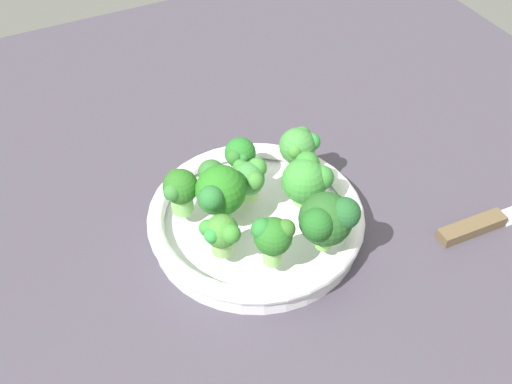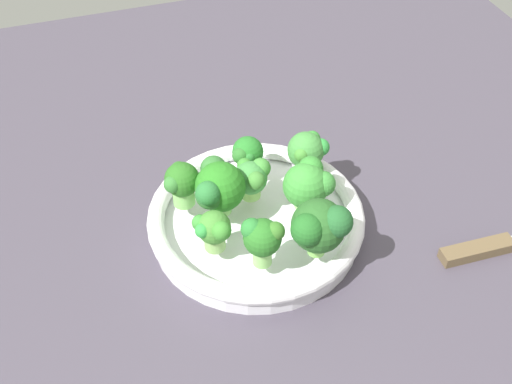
% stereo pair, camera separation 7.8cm
% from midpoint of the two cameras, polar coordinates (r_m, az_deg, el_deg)
% --- Properties ---
extents(ground_plane, '(1.30, 1.30, 0.03)m').
position_cam_midpoint_polar(ground_plane, '(0.83, 2.37, -4.67)').
color(ground_plane, '#443E4B').
extents(bowl, '(0.28, 0.28, 0.04)m').
position_cam_midpoint_polar(bowl, '(0.81, 2.74, -2.64)').
color(bowl, white).
rests_on(bowl, ground_plane).
extents(broccoli_floret_0, '(0.06, 0.06, 0.06)m').
position_cam_midpoint_polar(broccoli_floret_0, '(0.79, 7.54, 0.69)').
color(broccoli_floret_0, '#8FD76B').
rests_on(broccoli_floret_0, bowl).
extents(broccoli_floret_1, '(0.04, 0.04, 0.05)m').
position_cam_midpoint_polar(broccoli_floret_1, '(0.83, 1.92, 3.30)').
color(broccoli_floret_1, '#9BC965').
rests_on(broccoli_floret_1, bowl).
extents(broccoli_floret_2, '(0.05, 0.05, 0.06)m').
position_cam_midpoint_polar(broccoli_floret_2, '(0.84, 7.27, 3.60)').
color(broccoli_floret_2, '#91BD5A').
rests_on(broccoli_floret_2, bowl).
extents(broccoli_floret_3, '(0.05, 0.04, 0.07)m').
position_cam_midpoint_polar(broccoli_floret_3, '(0.71, 3.70, -4.26)').
color(broccoli_floret_3, '#93D572').
rests_on(broccoli_floret_3, bowl).
extents(broccoli_floret_4, '(0.07, 0.06, 0.08)m').
position_cam_midpoint_polar(broccoli_floret_4, '(0.72, 8.76, -3.20)').
color(broccoli_floret_4, '#7BBF56').
rests_on(broccoli_floret_4, bowl).
extents(broccoli_floret_5, '(0.07, 0.07, 0.07)m').
position_cam_midpoint_polar(broccoli_floret_5, '(0.77, -0.57, 0.31)').
color(broccoli_floret_5, '#84C063').
rests_on(broccoli_floret_5, bowl).
extents(broccoli_floret_6, '(0.05, 0.05, 0.05)m').
position_cam_midpoint_polar(broccoli_floret_6, '(0.80, 2.44, 1.20)').
color(broccoli_floret_6, '#8EC15E').
rests_on(broccoli_floret_6, bowl).
extents(broccoli_floret_7, '(0.04, 0.05, 0.05)m').
position_cam_midpoint_polar(broccoli_floret_7, '(0.73, -0.80, -3.50)').
color(broccoli_floret_7, '#90C16A').
rests_on(broccoli_floret_7, bowl).
extents(broccoli_floret_8, '(0.05, 0.04, 0.06)m').
position_cam_midpoint_polar(broccoli_floret_8, '(0.78, -3.87, 0.78)').
color(broccoli_floret_8, '#83CA67').
rests_on(broccoli_floret_8, bowl).
extents(knife, '(0.27, 0.03, 0.01)m').
position_cam_midpoint_polar(knife, '(0.88, 24.11, -4.31)').
color(knife, silver).
rests_on(knife, ground_plane).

